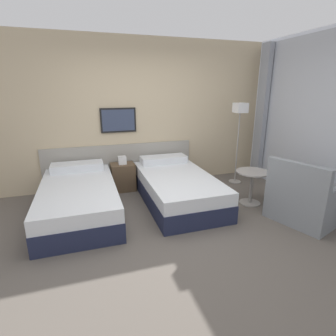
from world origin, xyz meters
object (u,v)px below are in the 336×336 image
(floor_lamp, at_px, (240,119))
(armchair, at_px, (305,201))
(side_table, at_px, (252,181))
(bed_near_door, at_px, (79,199))
(nightstand, at_px, (123,176))
(bed_near_window, at_px, (177,187))

(floor_lamp, height_order, armchair, floor_lamp)
(floor_lamp, relative_size, side_table, 2.83)
(bed_near_door, height_order, floor_lamp, floor_lamp)
(side_table, xyz_separation_m, armchair, (0.41, -0.70, -0.11))
(nightstand, bearing_deg, bed_near_window, -44.86)
(bed_near_window, relative_size, side_table, 3.63)
(bed_near_window, bearing_deg, nightstand, 135.14)
(bed_near_window, bearing_deg, armchair, -37.70)
(bed_near_window, xyz_separation_m, side_table, (1.12, -0.47, 0.15))
(floor_lamp, xyz_separation_m, armchair, (0.09, -1.68, -0.99))
(bed_near_window, distance_m, armchair, 1.93)
(side_table, height_order, armchair, armchair)
(bed_near_door, distance_m, floor_lamp, 3.19)
(floor_lamp, relative_size, armchair, 1.46)
(nightstand, xyz_separation_m, side_table, (1.89, -1.25, 0.13))
(bed_near_window, distance_m, floor_lamp, 1.83)
(nightstand, xyz_separation_m, floor_lamp, (2.21, -0.27, 1.00))
(bed_near_window, height_order, armchair, armchair)
(side_table, bearing_deg, floor_lamp, 72.20)
(nightstand, height_order, side_table, nightstand)
(bed_near_door, distance_m, nightstand, 1.09)
(nightstand, relative_size, floor_lamp, 0.41)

